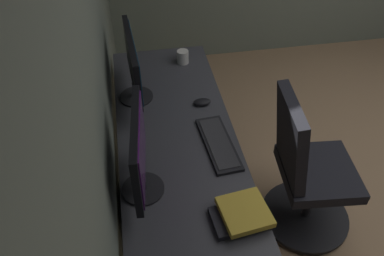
# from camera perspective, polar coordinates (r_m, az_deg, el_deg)

# --- Properties ---
(wall_back) EXTENTS (4.97, 0.10, 2.60)m
(wall_back) POSITION_cam_1_polar(r_m,az_deg,el_deg) (1.58, -15.53, 6.19)
(wall_back) COLOR slate
(wall_back) RESTS_ON ground
(desk) EXTENTS (2.19, 0.64, 0.73)m
(desk) POSITION_cam_1_polar(r_m,az_deg,el_deg) (2.05, -1.39, -6.13)
(desk) COLOR #38383D
(desk) RESTS_ON ground
(drawer_pedestal) EXTENTS (0.40, 0.51, 0.69)m
(drawer_pedestal) POSITION_cam_1_polar(r_m,az_deg,el_deg) (2.23, -1.49, -13.73)
(drawer_pedestal) COLOR #38383D
(drawer_pedestal) RESTS_ON ground
(monitor_primary) EXTENTS (0.48, 0.20, 0.43)m
(monitor_primary) POSITION_cam_1_polar(r_m,az_deg,el_deg) (1.71, -7.65, -3.58)
(monitor_primary) COLOR black
(monitor_primary) RESTS_ON desk
(monitor_secondary) EXTENTS (0.56, 0.20, 0.40)m
(monitor_secondary) POSITION_cam_1_polar(r_m,az_deg,el_deg) (2.28, -8.52, 9.05)
(monitor_secondary) COLOR black
(monitor_secondary) RESTS_ON desk
(keyboard_main) EXTENTS (0.43, 0.17, 0.02)m
(keyboard_main) POSITION_cam_1_polar(r_m,az_deg,el_deg) (2.08, 3.86, -2.26)
(keyboard_main) COLOR black
(keyboard_main) RESTS_ON desk
(mouse_main) EXTENTS (0.06, 0.10, 0.03)m
(mouse_main) POSITION_cam_1_polar(r_m,az_deg,el_deg) (2.33, 1.47, 3.77)
(mouse_main) COLOR black
(mouse_main) RESTS_ON desk
(book_stack_near) EXTENTS (0.23, 0.26, 0.06)m
(book_stack_near) POSITION_cam_1_polar(r_m,az_deg,el_deg) (1.77, 7.30, -12.34)
(book_stack_near) COLOR black
(book_stack_near) RESTS_ON desk
(coffee_mug) EXTENTS (0.12, 0.08, 0.09)m
(coffee_mug) POSITION_cam_1_polar(r_m,az_deg,el_deg) (2.68, -1.35, 10.29)
(coffee_mug) COLOR silver
(coffee_mug) RESTS_ON desk
(office_chair) EXTENTS (0.56, 0.57, 0.97)m
(office_chair) POSITION_cam_1_polar(r_m,az_deg,el_deg) (2.40, 16.13, -6.38)
(office_chair) COLOR black
(office_chair) RESTS_ON ground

